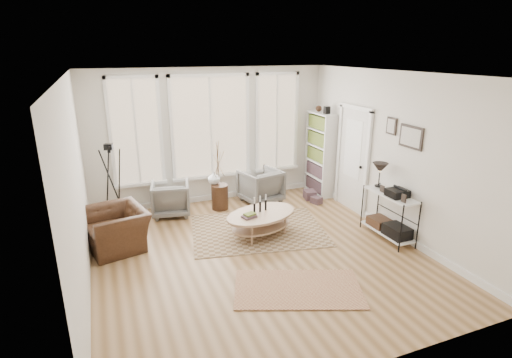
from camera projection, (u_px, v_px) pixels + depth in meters
name	position (u px, v px, depth m)	size (l,w,h in m)	color
room	(259.00, 171.00, 6.23)	(5.50, 5.54, 2.90)	#A07A51
bay_window	(211.00, 129.00, 8.54)	(4.14, 0.12, 2.24)	#CEB087
door	(353.00, 157.00, 8.21)	(0.09, 1.06, 2.22)	silver
bookcase	(320.00, 154.00, 9.17)	(0.31, 0.85, 2.06)	white
low_shelf	(389.00, 211.00, 7.06)	(0.38, 1.08, 1.30)	white
wall_art	(406.00, 134.00, 6.73)	(0.04, 0.88, 0.44)	black
rug_main	(258.00, 230.00, 7.50)	(2.42, 1.82, 0.01)	brown
rug_runner	(298.00, 288.00, 5.65)	(1.78, 0.99, 0.01)	brown
coffee_table	(261.00, 218.00, 7.19)	(1.58, 1.24, 0.64)	tan
armchair_left	(171.00, 198.00, 8.13)	(0.74, 0.76, 0.69)	slate
armchair_right	(261.00, 186.00, 8.80)	(0.79, 0.82, 0.74)	slate
side_table	(219.00, 177.00, 8.31)	(0.35, 0.35, 1.49)	#3D2416
vase	(214.00, 178.00, 8.40)	(0.26, 0.26, 0.27)	silver
accent_chair	(117.00, 229.00, 6.76)	(0.92, 1.05, 0.68)	#3D2416
tripod_camera	(113.00, 187.00, 7.64)	(0.55, 0.55, 1.57)	black
book_stack_near	(310.00, 195.00, 9.05)	(0.24, 0.30, 0.20)	brown
book_stack_far	(316.00, 200.00, 8.79)	(0.18, 0.23, 0.14)	brown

